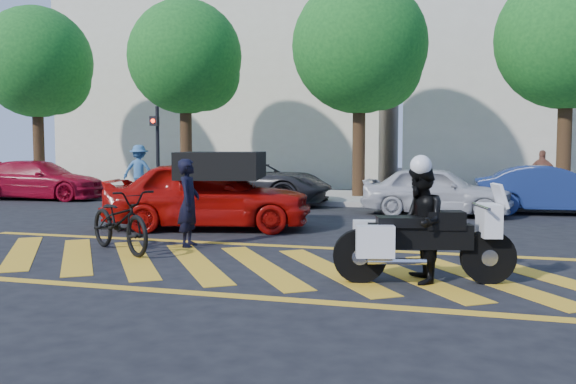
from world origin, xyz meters
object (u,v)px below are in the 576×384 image
(red_convertible, at_px, (209,194))
(parked_mid_right, at_px, (436,191))
(parked_right, at_px, (552,190))
(parked_mid_left, at_px, (247,181))
(officer_bike, at_px, (189,203))
(police_motorcycle, at_px, (421,240))
(parked_left, at_px, (40,180))
(bicycle, at_px, (120,221))
(officer_moto, at_px, (420,224))

(red_convertible, height_order, parked_mid_right, red_convertible)
(parked_right, bearing_deg, parked_mid_left, 86.18)
(red_convertible, bearing_deg, officer_bike, -178.08)
(police_motorcycle, bearing_deg, officer_bike, 142.52)
(parked_left, bearing_deg, police_motorcycle, -130.97)
(parked_left, bearing_deg, bicycle, -141.29)
(parked_mid_left, bearing_deg, parked_right, -91.63)
(officer_moto, bearing_deg, parked_right, 149.56)
(bicycle, height_order, police_motorcycle, bicycle)
(bicycle, relative_size, police_motorcycle, 0.87)
(police_motorcycle, height_order, parked_right, parked_right)
(officer_moto, relative_size, parked_left, 0.34)
(officer_moto, relative_size, parked_mid_left, 0.30)
(officer_bike, distance_m, red_convertible, 2.40)
(police_motorcycle, xyz_separation_m, parked_left, (-13.75, 9.71, 0.09))
(parked_left, relative_size, parked_right, 1.16)
(officer_moto, xyz_separation_m, parked_right, (2.87, 9.59, -0.14))
(bicycle, xyz_separation_m, parked_mid_right, (5.09, 7.35, 0.11))
(bicycle, relative_size, parked_mid_right, 0.54)
(bicycle, distance_m, parked_mid_right, 8.94)
(red_convertible, xyz_separation_m, parked_right, (7.80, 5.38, -0.12))
(parked_right, bearing_deg, parked_left, 86.52)
(red_convertible, distance_m, parked_mid_left, 5.60)
(officer_moto, xyz_separation_m, parked_left, (-13.74, 9.70, -0.12))
(parked_mid_left, bearing_deg, officer_moto, -149.07)
(parked_mid_left, relative_size, parked_mid_right, 1.38)
(police_motorcycle, bearing_deg, parked_right, 59.67)
(officer_moto, bearing_deg, officer_bike, -127.47)
(parked_mid_left, xyz_separation_m, parked_mid_right, (5.88, -1.32, -0.08))
(bicycle, relative_size, parked_mid_left, 0.39)
(officer_moto, height_order, parked_mid_right, officer_moto)
(parked_left, height_order, parked_mid_left, parked_mid_left)
(parked_left, bearing_deg, red_convertible, -127.68)
(parked_right, bearing_deg, police_motorcycle, 160.36)
(bicycle, distance_m, red_convertible, 3.20)
(parked_left, height_order, parked_mid_right, parked_left)
(parked_mid_left, distance_m, parked_right, 8.90)
(officer_bike, height_order, parked_mid_right, officer_bike)
(officer_moto, xyz_separation_m, parked_mid_left, (-6.02, 9.70, -0.05))
(red_convertible, distance_m, parked_mid_right, 6.35)
(red_convertible, relative_size, parked_mid_left, 0.85)
(officer_bike, xyz_separation_m, parked_mid_right, (4.17, 6.49, -0.14))
(police_motorcycle, xyz_separation_m, officer_moto, (-0.02, 0.01, 0.21))
(parked_mid_left, bearing_deg, parked_left, 89.09)
(parked_mid_left, bearing_deg, police_motorcycle, -149.02)
(parked_mid_right, bearing_deg, officer_bike, 150.81)
(parked_mid_right, bearing_deg, parked_right, -64.64)
(officer_bike, relative_size, police_motorcycle, 0.67)
(parked_mid_left, distance_m, parked_mid_right, 6.03)
(bicycle, height_order, officer_moto, officer_moto)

